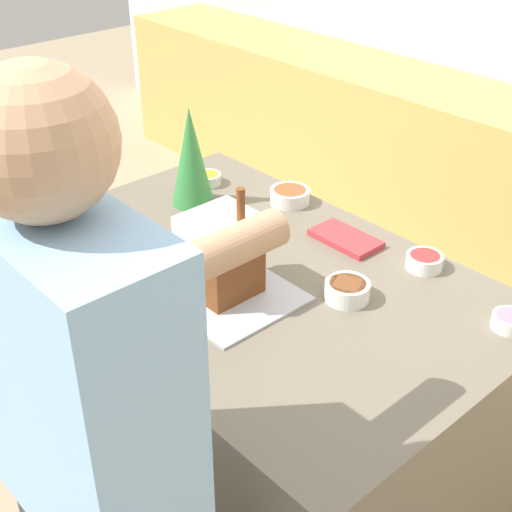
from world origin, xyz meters
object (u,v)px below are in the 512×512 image
Objects in this scene: baking_tray at (223,291)px; candy_bowl_near_tray_right at (424,261)px; candy_bowl_far_right at (207,178)px; cookbook at (345,238)px; gingerbread_house at (222,253)px; candy_bowl_front_corner at (290,195)px; candy_bowl_far_left at (347,290)px; candy_bowl_behind_tray at (510,321)px; person at (101,499)px; decorative_tree at (191,156)px.

candy_bowl_near_tray_right is (0.30, 0.53, 0.02)m from baking_tray.
cookbook is at bearing 5.69° from candy_bowl_far_right.
candy_bowl_front_corner is (-0.27, 0.53, -0.10)m from gingerbread_house.
gingerbread_house reaches higher than candy_bowl_near_tray_right.
cookbook is (0.04, 0.47, -0.12)m from gingerbread_house.
candy_bowl_front_corner is 0.62× the size of cookbook.
candy_bowl_far_left is (-0.05, -0.29, 0.00)m from candy_bowl_near_tray_right.
gingerbread_house is 3.43× the size of candy_bowl_behind_tray.
person is at bearing -84.85° from candy_bowl_near_tray_right.
candy_bowl_behind_tray is at bearing -4.87° from candy_bowl_front_corner.
candy_bowl_far_right is (-0.58, 0.41, 0.02)m from baking_tray.
candy_bowl_front_corner is 0.33m from candy_bowl_far_right.
decorative_tree is (-0.50, 0.28, 0.04)m from gingerbread_house.
candy_bowl_front_corner reaches higher than candy_bowl_far_right.
gingerbread_house reaches higher than baking_tray.
gingerbread_house is 2.57× the size of candy_bowl_far_left.
candy_bowl_behind_tray is (1.13, 0.17, -0.15)m from decorative_tree.
person reaches higher than cookbook.
gingerbread_house is at bearing -119.64° from candy_bowl_near_tray_right.
candy_bowl_front_corner reaches higher than candy_bowl_behind_tray.
baking_tray is at bearing -94.65° from cookbook.
candy_bowl_behind_tray is at bearing 30.03° from candy_bowl_far_left.
candy_bowl_far_right is at bearing 122.60° from decorative_tree.
baking_tray is 1.83× the size of cookbook.
person is (0.37, -1.12, 0.01)m from cookbook.
person reaches higher than gingerbread_house.
candy_bowl_near_tray_right is at bearing 7.58° from candy_bowl_far_right.
gingerbread_house is 0.61m from candy_bowl_front_corner.
candy_bowl_front_corner is at bearing 21.11° from candy_bowl_far_right.
person is (-0.22, -1.10, -0.00)m from candy_bowl_behind_tray.
candy_bowl_front_corner is 0.08× the size of person.
decorative_tree is 2.51× the size of candy_bowl_front_corner.
decorative_tree is 0.20× the size of person.
gingerbread_house is at bearing -94.61° from cookbook.
baking_tray is 0.61m from candy_bowl_near_tray_right.
gingerbread_house is 0.62m from candy_bowl_near_tray_right.
gingerbread_house reaches higher than cookbook.
candy_bowl_far_left is at bearing -99.00° from candy_bowl_near_tray_right.
decorative_tree is 0.37m from candy_bowl_front_corner.
gingerbread_house is 0.72m from candy_bowl_far_right.
candy_bowl_far_right is at bearing 133.12° from person.
candy_bowl_far_right is (-0.58, 0.41, -0.11)m from gingerbread_house.
decorative_tree is 0.22m from candy_bowl_far_right.
gingerbread_house is 3.22× the size of candy_bowl_far_right.
gingerbread_house is at bearing -29.20° from decorative_tree.
gingerbread_house reaches higher than candy_bowl_behind_tray.
candy_bowl_behind_tray is at bearing -12.83° from candy_bowl_near_tray_right.
baking_tray is at bearing -35.14° from candy_bowl_far_right.
gingerbread_house is at bearing 122.14° from person.
candy_bowl_far_left is at bearing 99.78° from person.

